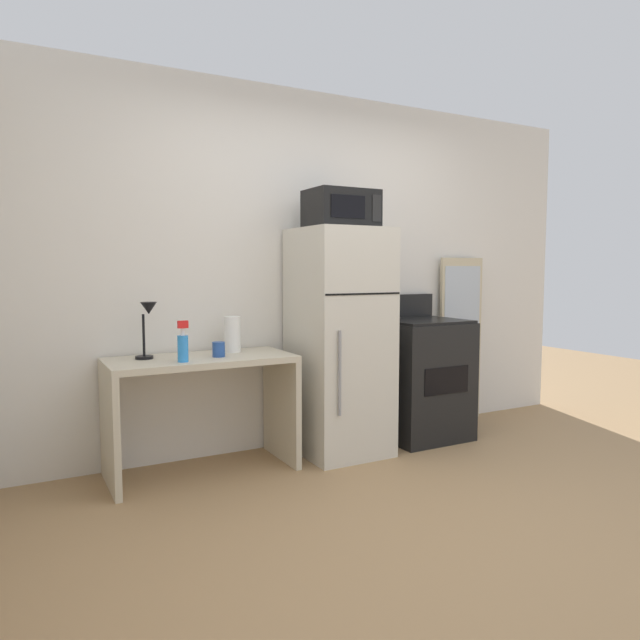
% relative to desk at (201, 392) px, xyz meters
% --- Properties ---
extents(ground_plane, '(12.00, 12.00, 0.00)m').
position_rel_desk_xyz_m(ground_plane, '(0.95, -1.36, -0.52)').
color(ground_plane, '#9E7A51').
extents(wall_back_white, '(5.00, 0.10, 2.60)m').
position_rel_desk_xyz_m(wall_back_white, '(0.95, 0.34, 0.78)').
color(wall_back_white, silver).
rests_on(wall_back_white, ground).
extents(desk, '(1.16, 0.54, 0.75)m').
position_rel_desk_xyz_m(desk, '(0.00, 0.00, 0.00)').
color(desk, beige).
rests_on(desk, ground).
extents(desk_lamp, '(0.14, 0.12, 0.35)m').
position_rel_desk_xyz_m(desk_lamp, '(-0.31, 0.07, 0.47)').
color(desk_lamp, black).
rests_on(desk_lamp, desk).
extents(coffee_mug, '(0.08, 0.08, 0.09)m').
position_rel_desk_xyz_m(coffee_mug, '(0.10, -0.05, 0.27)').
color(coffee_mug, '#264C99').
rests_on(coffee_mug, desk).
extents(spray_bottle, '(0.06, 0.06, 0.25)m').
position_rel_desk_xyz_m(spray_bottle, '(-0.15, -0.15, 0.33)').
color(spray_bottle, '#2D8CEA').
rests_on(spray_bottle, desk).
extents(paper_towel_roll, '(0.11, 0.11, 0.24)m').
position_rel_desk_xyz_m(paper_towel_roll, '(0.25, 0.11, 0.35)').
color(paper_towel_roll, white).
rests_on(paper_towel_roll, desk).
extents(refrigerator, '(0.59, 0.65, 1.59)m').
position_rel_desk_xyz_m(refrigerator, '(0.99, -0.04, 0.27)').
color(refrigerator, beige).
rests_on(refrigerator, ground).
extents(microwave, '(0.46, 0.35, 0.26)m').
position_rel_desk_xyz_m(microwave, '(0.99, -0.06, 1.19)').
color(microwave, black).
rests_on(microwave, refrigerator).
extents(oven_range, '(0.63, 0.61, 1.10)m').
position_rel_desk_xyz_m(oven_range, '(1.73, -0.02, -0.06)').
color(oven_range, black).
rests_on(oven_range, ground).
extents(leaning_mirror, '(0.44, 0.03, 1.40)m').
position_rel_desk_xyz_m(leaning_mirror, '(2.36, 0.23, 0.18)').
color(leaning_mirror, '#C6B793').
rests_on(leaning_mirror, ground).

